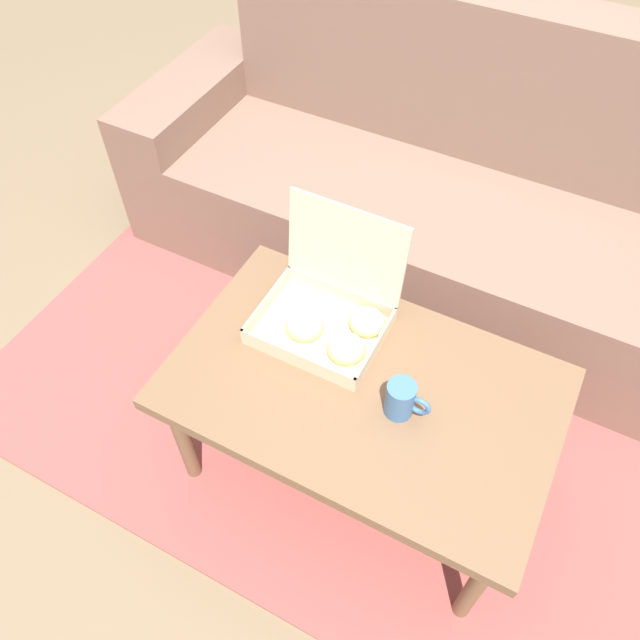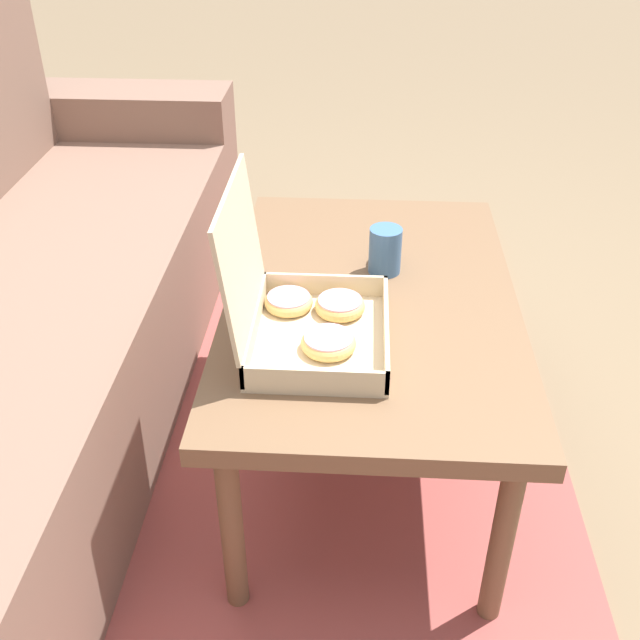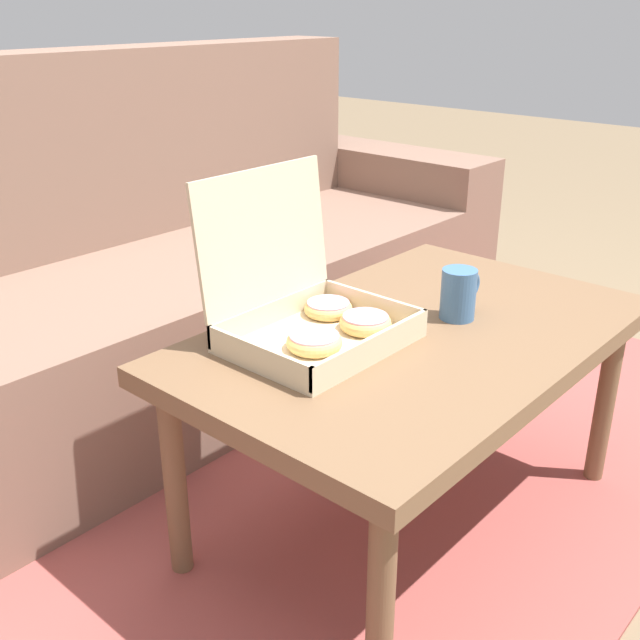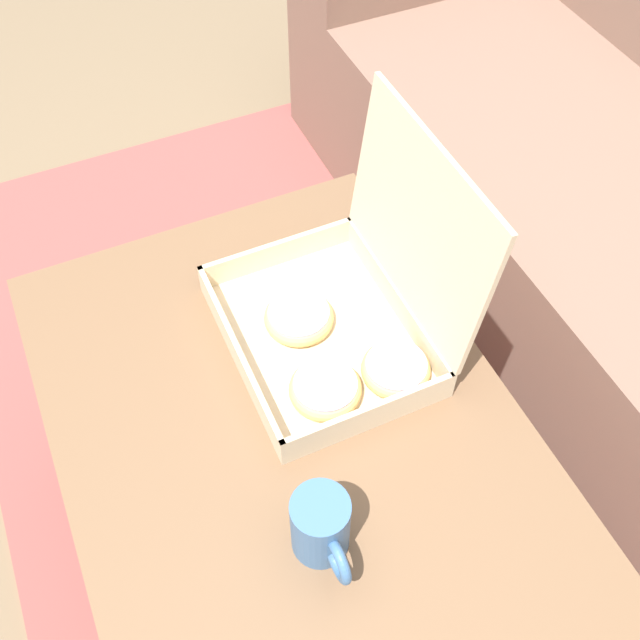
{
  "view_description": "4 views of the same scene",
  "coord_description": "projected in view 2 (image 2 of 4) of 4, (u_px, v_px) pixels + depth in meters",
  "views": [
    {
      "loc": [
        0.3,
        -0.95,
        1.8
      ],
      "look_at": [
        -0.18,
        -0.04,
        0.52
      ],
      "focal_mm": 35.0,
      "sensor_mm": 36.0,
      "label": 1
    },
    {
      "loc": [
        -1.36,
        -0.11,
        1.31
      ],
      "look_at": [
        -0.18,
        -0.04,
        0.52
      ],
      "focal_mm": 42.0,
      "sensor_mm": 36.0,
      "label": 2
    },
    {
      "loc": [
        -1.15,
        -0.9,
        1.07
      ],
      "look_at": [
        -0.18,
        -0.04,
        0.52
      ],
      "focal_mm": 42.0,
      "sensor_mm": 36.0,
      "label": 3
    },
    {
      "loc": [
        0.42,
        -0.31,
        1.38
      ],
      "look_at": [
        -0.18,
        -0.04,
        0.52
      ],
      "focal_mm": 42.0,
      "sensor_mm": 36.0,
      "label": 4
    }
  ],
  "objects": [
    {
      "name": "coffee_table",
      "position": [
        371.0,
        314.0,
        1.62
      ],
      "size": [
        0.98,
        0.62,
        0.47
      ],
      "color": "brown",
      "rests_on": "ground_plane"
    },
    {
      "name": "pastry_box",
      "position": [
        303.0,
        310.0,
        1.44
      ],
      "size": [
        0.33,
        0.29,
        0.32
      ],
      "color": "beige",
      "rests_on": "coffee_table"
    },
    {
      "name": "ground_plane",
      "position": [
        308.0,
        454.0,
        1.86
      ],
      "size": [
        12.0,
        12.0,
        0.0
      ],
      "primitive_type": "plane",
      "color": "#756047"
    },
    {
      "name": "area_rug",
      "position": [
        189.0,
        447.0,
        1.87
      ],
      "size": [
        2.61,
        1.86,
        0.01
      ],
      "primitive_type": "cube",
      "color": "#994742",
      "rests_on": "ground_plane"
    },
    {
      "name": "coffee_mug",
      "position": [
        385.0,
        249.0,
        1.66
      ],
      "size": [
        0.11,
        0.07,
        0.11
      ],
      "color": "#3D6693",
      "rests_on": "coffee_table"
    }
  ]
}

